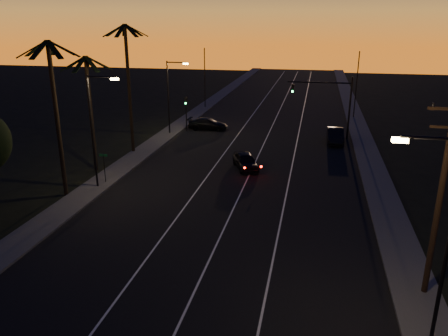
% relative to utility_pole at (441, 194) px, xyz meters
% --- Properties ---
extents(road, '(20.00, 170.00, 0.01)m').
position_rel_utility_pole_xyz_m(road, '(-11.60, 20.00, -5.31)').
color(road, black).
rests_on(road, ground).
extents(sidewalk_left, '(2.40, 170.00, 0.16)m').
position_rel_utility_pole_xyz_m(sidewalk_left, '(-22.80, 20.00, -5.24)').
color(sidewalk_left, '#3B3B38').
rests_on(sidewalk_left, ground).
extents(sidewalk_right, '(2.40, 170.00, 0.16)m').
position_rel_utility_pole_xyz_m(sidewalk_right, '(-0.40, 20.00, -5.24)').
color(sidewalk_right, '#3B3B38').
rests_on(sidewalk_right, ground).
extents(lane_stripe_left, '(0.12, 160.00, 0.01)m').
position_rel_utility_pole_xyz_m(lane_stripe_left, '(-14.60, 20.00, -5.30)').
color(lane_stripe_left, silver).
rests_on(lane_stripe_left, road).
extents(lane_stripe_mid, '(0.12, 160.00, 0.01)m').
position_rel_utility_pole_xyz_m(lane_stripe_mid, '(-11.10, 20.00, -5.30)').
color(lane_stripe_mid, silver).
rests_on(lane_stripe_mid, road).
extents(lane_stripe_right, '(0.12, 160.00, 0.01)m').
position_rel_utility_pole_xyz_m(lane_stripe_right, '(-7.60, 20.00, -5.30)').
color(lane_stripe_right, silver).
rests_on(lane_stripe_right, road).
extents(palm_near, '(4.25, 4.16, 11.53)m').
position_rel_utility_pole_xyz_m(palm_near, '(-24.20, 8.00, 1.76)').
color(palm_near, black).
rests_on(palm_near, ground).
extents(palm_mid, '(4.25, 4.16, 10.03)m').
position_rel_utility_pole_xyz_m(palm_mid, '(-24.80, 14.00, 0.94)').
color(palm_mid, black).
rests_on(palm_mid, ground).
extents(palm_far, '(4.25, 4.16, 12.53)m').
position_rel_utility_pole_xyz_m(palm_far, '(-23.80, 20.00, 2.30)').
color(palm_far, black).
rests_on(palm_far, ground).
extents(streetlight_left_near, '(2.55, 0.26, 9.00)m').
position_rel_utility_pole_xyz_m(streetlight_left_near, '(-22.30, 10.00, 0.01)').
color(streetlight_left_near, black).
rests_on(streetlight_left_near, ground).
extents(streetlight_left_far, '(2.55, 0.26, 8.50)m').
position_rel_utility_pole_xyz_m(streetlight_left_far, '(-22.29, 28.00, -0.25)').
color(streetlight_left_far, black).
rests_on(streetlight_left_far, ground).
extents(streetlight_right_near, '(2.55, 0.26, 9.00)m').
position_rel_utility_pole_xyz_m(streetlight_right_near, '(-0.90, -4.00, 0.01)').
color(streetlight_right_near, black).
rests_on(streetlight_right_near, ground).
extents(street_sign, '(0.70, 0.06, 2.60)m').
position_rel_utility_pole_xyz_m(street_sign, '(-22.40, 11.00, -3.66)').
color(street_sign, black).
rests_on(street_sign, ground).
extents(utility_pole, '(2.20, 0.28, 10.00)m').
position_rel_utility_pole_xyz_m(utility_pole, '(0.00, 0.00, 0.00)').
color(utility_pole, black).
rests_on(utility_pole, ground).
extents(signal_mast, '(7.10, 0.41, 7.00)m').
position_rel_utility_pole_xyz_m(signal_mast, '(-4.46, 29.99, -0.53)').
color(signal_mast, black).
rests_on(signal_mast, ground).
extents(signal_post, '(0.28, 0.37, 4.20)m').
position_rel_utility_pole_xyz_m(signal_post, '(-21.10, 29.98, -2.42)').
color(signal_post, black).
rests_on(signal_post, ground).
extents(far_pole_left, '(0.14, 0.14, 9.00)m').
position_rel_utility_pole_xyz_m(far_pole_left, '(-22.60, 45.00, -0.82)').
color(far_pole_left, black).
rests_on(far_pole_left, ground).
extents(far_pole_right, '(0.14, 0.14, 9.00)m').
position_rel_utility_pole_xyz_m(far_pole_right, '(-0.60, 42.00, -0.82)').
color(far_pole_right, black).
rests_on(far_pole_right, ground).
extents(lead_car, '(3.42, 5.01, 1.45)m').
position_rel_utility_pole_xyz_m(lead_car, '(-11.72, 17.19, -4.58)').
color(lead_car, black).
rests_on(lead_car, road).
extents(right_car, '(1.79, 4.89, 1.60)m').
position_rel_utility_pole_xyz_m(right_car, '(-3.50, 28.05, -4.50)').
color(right_car, black).
rests_on(right_car, road).
extents(cross_car, '(4.92, 2.10, 1.41)m').
position_rel_utility_pole_xyz_m(cross_car, '(-18.71, 31.16, -4.60)').
color(cross_car, black).
rests_on(cross_car, road).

